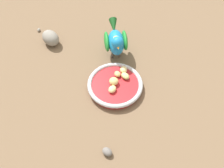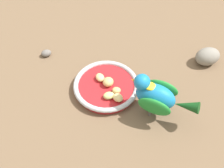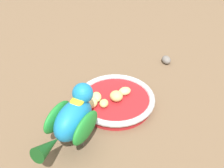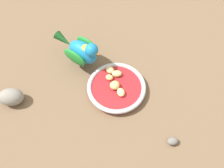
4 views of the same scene
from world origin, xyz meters
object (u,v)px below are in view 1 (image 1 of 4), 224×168
(pebble_0, at_px, (107,152))
(rock_large, at_px, (50,38))
(apple_piece_1, at_px, (115,81))
(apple_piece_4, at_px, (124,70))
(feeding_bowl, at_px, (116,85))
(parrot, at_px, (116,41))
(apple_piece_3, at_px, (125,76))
(apple_piece_2, at_px, (117,74))
(pebble_1, at_px, (39,30))
(apple_piece_0, at_px, (112,89))

(pebble_0, bearing_deg, rock_large, -112.53)
(apple_piece_1, relative_size, pebble_0, 1.00)
(apple_piece_4, bearing_deg, rock_large, -78.88)
(feeding_bowl, distance_m, parrot, 0.16)
(apple_piece_3, bearing_deg, apple_piece_2, -67.08)
(apple_piece_1, distance_m, apple_piece_3, 0.04)
(apple_piece_1, height_order, pebble_1, apple_piece_1)
(apple_piece_3, relative_size, apple_piece_4, 1.07)
(feeding_bowl, height_order, apple_piece_4, apple_piece_4)
(parrot, relative_size, pebble_1, 9.44)
(apple_piece_3, xyz_separation_m, parrot, (-0.07, -0.10, 0.04))
(apple_piece_3, relative_size, rock_large, 0.41)
(apple_piece_1, relative_size, apple_piece_3, 1.01)
(apple_piece_1, height_order, pebble_0, apple_piece_1)
(apple_piece_0, height_order, rock_large, rock_large)
(feeding_bowl, distance_m, rock_large, 0.32)
(pebble_1, bearing_deg, apple_piece_3, 94.37)
(apple_piece_2, xyz_separation_m, pebble_0, (0.23, 0.15, -0.02))
(apple_piece_0, distance_m, apple_piece_1, 0.03)
(apple_piece_4, relative_size, rock_large, 0.38)
(feeding_bowl, relative_size, apple_piece_4, 6.42)
(apple_piece_0, height_order, pebble_0, apple_piece_0)
(apple_piece_2, distance_m, parrot, 0.12)
(pebble_1, bearing_deg, apple_piece_1, 88.53)
(rock_large, bearing_deg, pebble_1, -98.10)
(feeding_bowl, height_order, apple_piece_2, apple_piece_2)
(rock_large, relative_size, pebble_0, 2.43)
(apple_piece_0, xyz_separation_m, pebble_0, (0.17, 0.13, -0.02))
(parrot, bearing_deg, apple_piece_2, -3.63)
(feeding_bowl, bearing_deg, apple_piece_2, -148.63)
(apple_piece_1, relative_size, rock_large, 0.41)
(apple_piece_1, xyz_separation_m, apple_piece_2, (-0.03, -0.02, -0.00))
(apple_piece_0, bearing_deg, apple_piece_1, -154.62)
(apple_piece_0, bearing_deg, feeding_bowl, -160.92)
(pebble_0, height_order, pebble_1, pebble_0)
(apple_piece_3, xyz_separation_m, rock_large, (0.05, -0.33, -0.00))
(apple_piece_0, height_order, apple_piece_2, same)
(apple_piece_1, height_order, rock_large, rock_large)
(apple_piece_0, relative_size, pebble_1, 1.88)
(apple_piece_4, bearing_deg, apple_piece_3, 51.80)
(apple_piece_0, relative_size, rock_large, 0.40)
(pebble_0, bearing_deg, feeding_bowl, -145.21)
(apple_piece_1, xyz_separation_m, apple_piece_4, (-0.06, -0.01, -0.00))
(apple_piece_3, height_order, pebble_0, apple_piece_3)
(rock_large, height_order, pebble_0, rock_large)
(apple_piece_1, distance_m, apple_piece_2, 0.04)
(feeding_bowl, height_order, rock_large, rock_large)
(apple_piece_0, distance_m, pebble_0, 0.21)
(apple_piece_1, xyz_separation_m, apple_piece_3, (-0.04, 0.01, -0.00))
(apple_piece_2, bearing_deg, apple_piece_1, 26.03)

